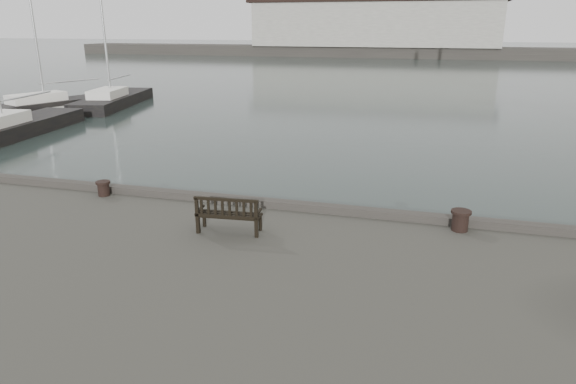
# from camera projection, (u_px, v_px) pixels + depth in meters

# --- Properties ---
(ground) EXTENTS (400.00, 400.00, 0.00)m
(ground) POSITION_uv_depth(u_px,v_px,m) (253.00, 259.00, 13.45)
(ground) COLOR black
(ground) RESTS_ON ground
(breakwater) EXTENTS (140.00, 9.50, 12.20)m
(breakwater) POSITION_uv_depth(u_px,v_px,m) (391.00, 34.00, 97.51)
(breakwater) COLOR #383530
(breakwater) RESTS_ON ground
(bench) EXTENTS (1.44, 0.61, 0.80)m
(bench) POSITION_uv_depth(u_px,v_px,m) (229.00, 221.00, 11.05)
(bench) COLOR black
(bench) RESTS_ON quay
(bollard_left) EXTENTS (0.49, 0.49, 0.39)m
(bollard_left) POSITION_uv_depth(u_px,v_px,m) (104.00, 188.00, 13.46)
(bollard_left) COLOR black
(bollard_left) RESTS_ON quay
(bollard_right) EXTENTS (0.53, 0.53, 0.46)m
(bollard_right) POSITION_uv_depth(u_px,v_px,m) (460.00, 221.00, 11.15)
(bollard_right) COLOR black
(bollard_right) RESTS_ON quay
(yacht_b) EXTENTS (5.94, 10.82, 14.03)m
(yacht_b) POSITION_uv_depth(u_px,v_px,m) (53.00, 108.00, 36.36)
(yacht_b) COLOR black
(yacht_b) RESTS_ON ground
(yacht_c) EXTENTS (3.67, 10.76, 14.06)m
(yacht_c) POSITION_uv_depth(u_px,v_px,m) (11.00, 132.00, 28.11)
(yacht_c) COLOR black
(yacht_c) RESTS_ON ground
(yacht_d) EXTENTS (4.78, 10.55, 12.75)m
(yacht_d) POSITION_uv_depth(u_px,v_px,m) (114.00, 103.00, 38.99)
(yacht_d) COLOR black
(yacht_d) RESTS_ON ground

